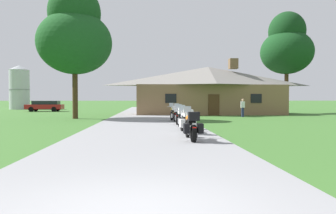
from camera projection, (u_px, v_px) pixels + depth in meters
name	position (u px, v px, depth m)	size (l,w,h in m)	color
ground_plane	(147.00, 121.00, 24.31)	(500.00, 500.00, 0.00)	#386628
asphalt_driveway	(147.00, 122.00, 22.31)	(6.40, 80.00, 0.06)	gray
motorcycle_orange_nearest_to_camera	(191.00, 126.00, 12.27)	(0.74, 2.08, 1.30)	black
motorcycle_silver_second_in_row	(186.00, 121.00, 14.87)	(0.82, 2.08, 1.30)	black
motorcycle_silver_third_in_row	(181.00, 118.00, 17.46)	(0.66, 2.08, 1.30)	black
motorcycle_black_fourth_in_row	(177.00, 115.00, 20.31)	(0.66, 2.08, 1.30)	black
motorcycle_yellow_farthest_in_row	(174.00, 113.00, 22.85)	(0.69, 2.08, 1.30)	black
stone_lodge	(208.00, 90.00, 34.42)	(16.15, 6.47, 6.02)	brown
bystander_white_shirt_near_lodge	(243.00, 107.00, 29.06)	(0.45, 0.40, 1.67)	navy
tree_right_of_lodge	(287.00, 46.00, 36.19)	(5.88, 5.88, 11.54)	#422D19
tree_left_near	(75.00, 34.00, 26.39)	(6.15, 6.15, 11.09)	#422D19
metal_silo_distant	(19.00, 87.00, 50.37)	(3.12, 3.12, 6.98)	#B2B7BC
parked_red_suv_far_left	(45.00, 106.00, 41.48)	(4.63, 1.96, 1.40)	maroon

